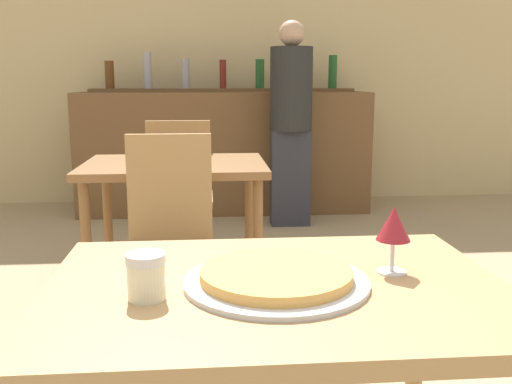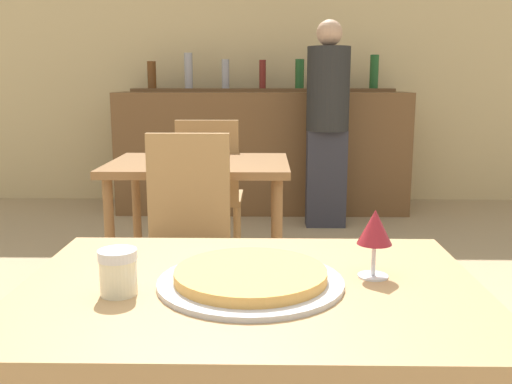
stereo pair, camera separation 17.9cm
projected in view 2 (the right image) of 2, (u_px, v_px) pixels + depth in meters
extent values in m
cube|color=#D1B784|center=(263.00, 58.00, 5.53)|extent=(8.00, 0.05, 2.80)
cube|color=#A87F51|center=(251.00, 292.00, 1.28)|extent=(1.03, 0.74, 0.04)
cylinder|color=#A87F51|center=(98.00, 372.00, 1.66)|extent=(0.05, 0.05, 0.70)
cylinder|color=#A87F51|center=(411.00, 375.00, 1.64)|extent=(0.05, 0.05, 0.70)
cube|color=brown|center=(199.00, 165.00, 3.02)|extent=(0.94, 0.71, 0.04)
cylinder|color=brown|center=(110.00, 250.00, 2.81)|extent=(0.05, 0.05, 0.72)
cylinder|color=brown|center=(277.00, 251.00, 2.80)|extent=(0.05, 0.05, 0.72)
cylinder|color=brown|center=(137.00, 221.00, 3.40)|extent=(0.05, 0.05, 0.72)
cylinder|color=brown|center=(275.00, 221.00, 3.38)|extent=(0.05, 0.05, 0.72)
cube|color=brown|center=(262.00, 152.00, 5.20)|extent=(2.60, 0.56, 1.08)
cube|color=brown|center=(262.00, 90.00, 5.23)|extent=(2.39, 0.24, 0.03)
cylinder|color=#5B3314|center=(152.00, 75.00, 5.22)|extent=(0.08, 0.08, 0.24)
cylinder|color=#9999A3|center=(189.00, 71.00, 5.21)|extent=(0.08, 0.08, 0.32)
cylinder|color=#9999A3|center=(226.00, 74.00, 5.21)|extent=(0.07, 0.07, 0.26)
cylinder|color=maroon|center=(263.00, 74.00, 5.20)|extent=(0.06, 0.06, 0.26)
cylinder|color=#1E5123|center=(300.00, 74.00, 5.20)|extent=(0.08, 0.08, 0.26)
cylinder|color=maroon|center=(337.00, 74.00, 5.19)|extent=(0.07, 0.07, 0.26)
cylinder|color=#1E5123|center=(374.00, 72.00, 5.18)|extent=(0.08, 0.08, 0.30)
cube|color=olive|center=(184.00, 254.00, 2.49)|extent=(0.40, 0.40, 0.04)
cube|color=olive|center=(189.00, 187.00, 2.62)|extent=(0.38, 0.04, 0.50)
cylinder|color=olive|center=(139.00, 319.00, 2.37)|extent=(0.03, 0.03, 0.42)
cylinder|color=olive|center=(221.00, 320.00, 2.36)|extent=(0.03, 0.03, 0.42)
cylinder|color=olive|center=(155.00, 290.00, 2.70)|extent=(0.03, 0.03, 0.42)
cylinder|color=olive|center=(226.00, 290.00, 2.70)|extent=(0.03, 0.03, 0.42)
cube|color=olive|center=(211.00, 198.00, 3.68)|extent=(0.40, 0.40, 0.04)
cube|color=olive|center=(207.00, 161.00, 3.45)|extent=(0.38, 0.04, 0.50)
cylinder|color=olive|center=(239.00, 226.00, 3.89)|extent=(0.03, 0.03, 0.42)
cylinder|color=olive|center=(189.00, 225.00, 3.89)|extent=(0.03, 0.03, 0.42)
cylinder|color=olive|center=(236.00, 239.00, 3.55)|extent=(0.03, 0.03, 0.42)
cylinder|color=olive|center=(182.00, 239.00, 3.56)|extent=(0.03, 0.03, 0.42)
cylinder|color=#B7B7BC|center=(253.00, 282.00, 1.26)|extent=(0.41, 0.41, 0.01)
cylinder|color=gold|center=(253.00, 274.00, 1.26)|extent=(0.34, 0.34, 0.02)
cylinder|color=beige|center=(118.00, 277.00, 1.20)|extent=(0.08, 0.08, 0.08)
cylinder|color=silver|center=(117.00, 255.00, 1.19)|extent=(0.08, 0.08, 0.02)
cube|color=#2D2D38|center=(326.00, 179.00, 4.65)|extent=(0.32, 0.18, 0.79)
cylinder|color=#262626|center=(328.00, 89.00, 4.51)|extent=(0.34, 0.34, 0.66)
sphere|color=tan|center=(330.00, 33.00, 4.43)|extent=(0.20, 0.20, 0.20)
cylinder|color=silver|center=(373.00, 276.00, 1.31)|extent=(0.07, 0.07, 0.00)
cylinder|color=silver|center=(374.00, 260.00, 1.31)|extent=(0.01, 0.01, 0.07)
cone|color=maroon|center=(375.00, 227.00, 1.29)|extent=(0.08, 0.08, 0.08)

